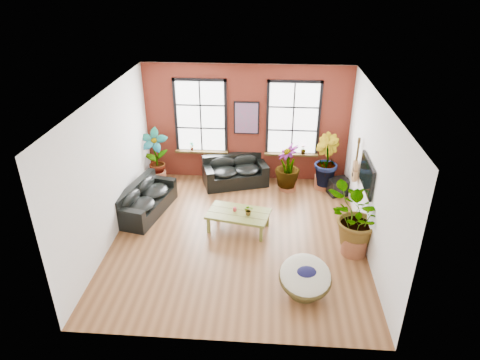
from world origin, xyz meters
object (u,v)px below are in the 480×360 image
object	(u,v)px
sofa_left	(145,200)
coffee_table	(238,215)
sofa_back	(235,172)
papasan_chair	(305,277)

from	to	relation	value
sofa_left	coffee_table	distance (m)	2.63
sofa_back	coffee_table	size ratio (longest dim) A/B	1.24
sofa_back	papasan_chair	world-z (taller)	sofa_back
papasan_chair	sofa_back	bearing A→B (deg)	103.86
sofa_back	sofa_left	world-z (taller)	sofa_back
sofa_left	coffee_table	bearing A→B (deg)	-91.49
sofa_back	papasan_chair	xyz separation A→B (m)	(1.81, -4.71, 0.02)
coffee_table	sofa_left	bearing A→B (deg)	177.63
papasan_chair	coffee_table	bearing A→B (deg)	117.01
sofa_left	papasan_chair	xyz separation A→B (m)	(4.06, -2.87, 0.05)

